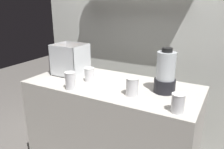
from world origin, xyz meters
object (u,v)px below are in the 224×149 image
Objects in this scene: blender_pitcher at (165,74)px; juice_cup_mango_right at (178,104)px; juice_cup_orange_far_left at (70,81)px; juice_cup_pomegranate_middle at (132,88)px; juice_cup_beet_left at (90,75)px; carrot_display_bin at (70,65)px.

blender_pitcher is 2.80× the size of juice_cup_mango_right.
juice_cup_orange_far_left is 0.47m from juice_cup_pomegranate_middle.
juice_cup_beet_left is at bearing 165.19° from juice_cup_mango_right.
carrot_display_bin is 0.72m from juice_cup_pomegranate_middle.
juice_cup_orange_far_left is 0.22m from juice_cup_beet_left.
blender_pitcher is at bearing 42.95° from juice_cup_pomegranate_middle.
carrot_display_bin is at bearing 163.68° from juice_cup_beet_left.
blender_pitcher is at bearing -0.65° from carrot_display_bin.
juice_cup_pomegranate_middle is (0.43, -0.10, 0.01)m from juice_cup_beet_left.
juice_cup_beet_left is at bearing 83.19° from juice_cup_orange_far_left.
juice_cup_mango_right is (0.34, -0.10, -0.01)m from juice_cup_pomegranate_middle.
carrot_display_bin is at bearing 164.81° from juice_cup_mango_right.
blender_pitcher reaches higher than juice_cup_pomegranate_middle.
juice_cup_orange_far_left is at bearing -156.18° from blender_pitcher.
juice_cup_pomegranate_middle is at bearing 163.58° from juice_cup_mango_right.
juice_cup_orange_far_left reaches higher than juice_cup_pomegranate_middle.
juice_cup_pomegranate_middle is (0.69, -0.18, -0.03)m from carrot_display_bin.
juice_cup_mango_right is at bearing -14.81° from juice_cup_beet_left.
juice_cup_orange_far_left reaches higher than juice_cup_beet_left.
juice_cup_orange_far_left is at bearing -166.15° from juice_cup_pomegranate_middle.
blender_pitcher is 2.54× the size of juice_cup_pomegranate_middle.
juice_cup_mango_right is at bearing -15.19° from carrot_display_bin.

